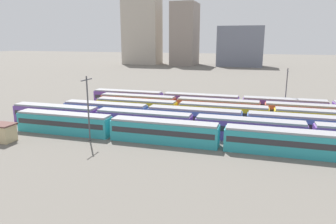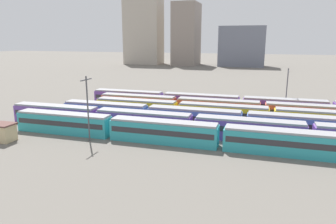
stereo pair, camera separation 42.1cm
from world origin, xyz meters
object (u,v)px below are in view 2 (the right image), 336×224
catenary_pole_0 (88,106)px  train_track_5 (241,104)px  train_track_4 (262,110)px  train_track_3 (271,117)px  train_track_1 (310,135)px  catenary_pole_1 (287,88)px  train_track_2 (194,118)px  signal_hut (4,132)px

catenary_pole_0 → train_track_5: bearing=51.7°
train_track_4 → catenary_pole_0: bearing=-139.4°
train_track_3 → train_track_5: bearing=122.3°
train_track_1 → train_track_5: 24.14m
train_track_1 → train_track_3: same height
catenary_pole_0 → catenary_pole_1: 45.48m
train_track_2 → train_track_5: 17.40m
train_track_1 → catenary_pole_1: (-2.40, 23.81, 3.73)m
train_track_3 → signal_hut: 48.45m
train_track_1 → train_track_3: size_ratio=1.51×
catenary_pole_1 → train_track_1: bearing=-84.2°
train_track_5 → signal_hut: 49.07m
train_track_3 → signal_hut: bearing=-152.1°
catenary_pole_0 → train_track_1: bearing=12.8°
train_track_1 → catenary_pole_0: (-34.94, -7.96, 4.12)m
train_track_4 → catenary_pole_1: bearing=58.6°
train_track_2 → train_track_3: size_ratio=0.75×
catenary_pole_0 → signal_hut: (-13.57, -4.30, -4.47)m
signal_hut → train_track_2: bearing=31.5°
train_track_2 → train_track_5: same height
train_track_2 → catenary_pole_0: bearing=-138.7°
train_track_2 → train_track_1: bearing=-14.6°
catenary_pole_1 → train_track_2: bearing=-133.3°
train_track_1 → catenary_pole_0: catenary_pole_0 is taller
train_track_3 → catenary_pole_0: bearing=-147.9°
train_track_2 → train_track_3: (14.28, 5.20, 0.00)m
train_track_1 → catenary_pole_1: bearing=95.8°
train_track_3 → train_track_4: (-1.74, 5.20, 0.00)m
catenary_pole_0 → signal_hut: catenary_pole_0 is taller
train_track_4 → catenary_pole_1: catenary_pole_1 is taller
train_track_4 → train_track_5: 7.10m
train_track_5 → train_track_4: bearing=-47.1°
signal_hut → train_track_3: bearing=27.9°
train_track_1 → train_track_4: size_ratio=1.51×
train_track_5 → catenary_pole_1: 10.96m
catenary_pole_1 → catenary_pole_0: bearing=-135.7°
train_track_2 → catenary_pole_0: 20.35m
train_track_1 → train_track_5: bearing=120.5°
catenary_pole_0 → signal_hut: 14.92m
train_track_5 → catenary_pole_0: catenary_pole_0 is taller
catenary_pole_0 → signal_hut: size_ratio=3.03×
train_track_2 → catenary_pole_0: size_ratio=5.11×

